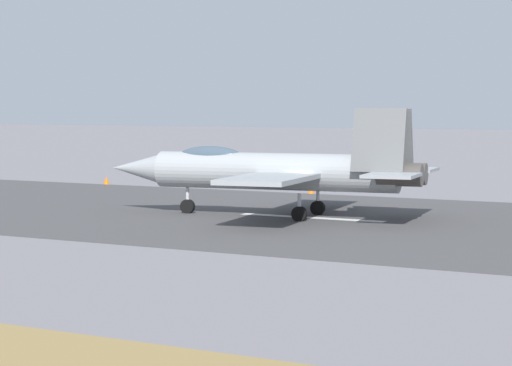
{
  "coord_description": "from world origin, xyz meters",
  "views": [
    {
      "loc": [
        -23.18,
        47.12,
        5.72
      ],
      "look_at": [
        -0.77,
        6.03,
        2.2
      ],
      "focal_mm": 71.9,
      "sensor_mm": 36.0,
      "label": 1
    }
  ],
  "objects": [
    {
      "name": "ground_plane",
      "position": [
        0.0,
        0.0,
        0.0
      ],
      "size": [
        400.0,
        400.0,
        0.0
      ],
      "primitive_type": "plane",
      "color": "slate"
    },
    {
      "name": "runway_strip",
      "position": [
        -0.02,
        0.0,
        0.01
      ],
      "size": [
        240.0,
        26.0,
        0.02
      ],
      "color": "#454444",
      "rests_on": "ground"
    },
    {
      "name": "fighter_jet",
      "position": [
        1.2,
        0.41,
        2.43
      ],
      "size": [
        17.73,
        14.45,
        5.63
      ],
      "color": "#989DA0",
      "rests_on": "ground"
    },
    {
      "name": "marker_cone_mid",
      "position": [
        5.73,
        -13.46,
        0.28
      ],
      "size": [
        0.44,
        0.44,
        0.55
      ],
      "primitive_type": "cone",
      "color": "orange",
      "rests_on": "ground"
    },
    {
      "name": "marker_cone_far",
      "position": [
        22.38,
        -13.46,
        0.28
      ],
      "size": [
        0.44,
        0.44,
        0.55
      ],
      "primitive_type": "cone",
      "color": "orange",
      "rests_on": "ground"
    }
  ]
}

